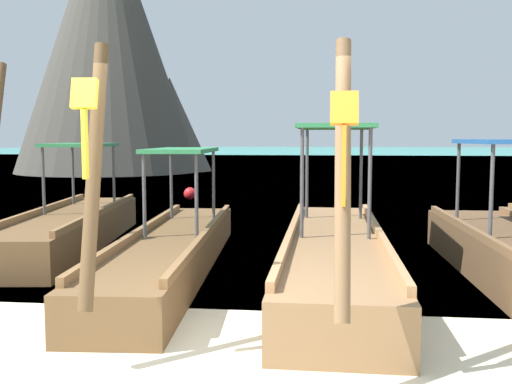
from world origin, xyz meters
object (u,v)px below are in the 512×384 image
object	(u,v)px
longtail_boat_orange_ribbon	(335,251)
mooring_buoy_near	(190,194)
longtail_boat_pink_ribbon	(71,227)
karst_rock	(111,41)
longtail_boat_yellow_ribbon	(173,248)

from	to	relation	value
longtail_boat_orange_ribbon	mooring_buoy_near	world-z (taller)	longtail_boat_orange_ribbon
longtail_boat_orange_ribbon	longtail_boat_pink_ribbon	bearing A→B (deg)	159.69
longtail_boat_orange_ribbon	karst_rock	bearing A→B (deg)	116.57
longtail_boat_yellow_ribbon	longtail_boat_pink_ribbon	bearing A→B (deg)	145.05
longtail_boat_orange_ribbon	mooring_buoy_near	distance (m)	10.21
longtail_boat_orange_ribbon	karst_rock	distance (m)	27.41
karst_rock	longtail_boat_yellow_ribbon	bearing A→B (deg)	-67.86
longtail_boat_yellow_ribbon	mooring_buoy_near	size ratio (longest dim) A/B	17.93
longtail_boat_orange_ribbon	karst_rock	xyz separation A→B (m)	(-11.86, 23.73, 6.90)
longtail_boat_pink_ribbon	longtail_boat_yellow_ribbon	world-z (taller)	longtail_boat_pink_ribbon
karst_rock	longtail_boat_orange_ribbon	bearing A→B (deg)	-63.43
longtail_boat_pink_ribbon	mooring_buoy_near	size ratio (longest dim) A/B	16.02
longtail_boat_yellow_ribbon	mooring_buoy_near	distance (m)	9.41
longtail_boat_yellow_ribbon	longtail_boat_orange_ribbon	bearing A→B (deg)	-2.85
longtail_boat_pink_ribbon	longtail_boat_yellow_ribbon	bearing A→B (deg)	-34.95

